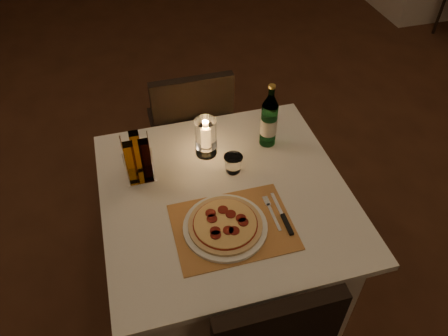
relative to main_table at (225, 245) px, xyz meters
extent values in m
cube|color=#462616|center=(0.14, 0.24, -0.38)|extent=(8.00, 10.00, 0.02)
cube|color=silver|center=(0.00, 0.00, -0.02)|extent=(0.88, 0.88, 0.71)
cube|color=silver|center=(0.00, 0.00, 0.35)|extent=(1.00, 1.00, 0.03)
cube|color=black|center=(0.00, 0.80, 0.09)|extent=(0.42, 0.42, 0.05)
cube|color=black|center=(0.00, 0.61, 0.32)|extent=(0.42, 0.05, 0.42)
cylinder|color=black|center=(0.17, 0.97, -0.15)|extent=(0.03, 0.03, 0.44)
cylinder|color=black|center=(-0.17, 0.97, -0.15)|extent=(0.03, 0.03, 0.44)
cylinder|color=black|center=(0.17, 0.63, -0.15)|extent=(0.03, 0.03, 0.44)
cylinder|color=black|center=(-0.17, 0.63, -0.15)|extent=(0.03, 0.03, 0.44)
cube|color=#B97B40|center=(-0.02, -0.18, 0.37)|extent=(0.45, 0.34, 0.00)
cylinder|color=white|center=(-0.05, -0.18, 0.38)|extent=(0.32, 0.32, 0.01)
cylinder|color=#D8B77F|center=(-0.05, -0.18, 0.39)|extent=(0.28, 0.28, 0.01)
cylinder|color=maroon|center=(-0.05, -0.18, 0.40)|extent=(0.24, 0.24, 0.00)
cylinder|color=#EACC7F|center=(-0.05, -0.18, 0.40)|extent=(0.24, 0.24, 0.00)
cylinder|color=maroon|center=(0.01, -0.18, 0.40)|extent=(0.04, 0.04, 0.00)
cylinder|color=maroon|center=(-0.02, -0.15, 0.40)|extent=(0.04, 0.04, 0.00)
cylinder|color=maroon|center=(-0.04, -0.12, 0.40)|extent=(0.04, 0.04, 0.00)
cylinder|color=maroon|center=(-0.09, -0.12, 0.40)|extent=(0.04, 0.04, 0.00)
cylinder|color=maroon|center=(-0.09, -0.15, 0.40)|extent=(0.04, 0.04, 0.00)
cylinder|color=maroon|center=(-0.10, -0.21, 0.40)|extent=(0.04, 0.04, 0.00)
cylinder|color=maroon|center=(-0.10, -0.23, 0.40)|extent=(0.04, 0.04, 0.00)
cylinder|color=maroon|center=(-0.05, -0.22, 0.40)|extent=(0.04, 0.04, 0.00)
cylinder|color=maroon|center=(-0.03, -0.23, 0.40)|extent=(0.04, 0.04, 0.00)
cylinder|color=maroon|center=(0.01, -0.20, 0.40)|extent=(0.04, 0.04, 0.00)
cube|color=silver|center=(0.14, -0.18, 0.37)|extent=(0.01, 0.14, 0.00)
cube|color=silver|center=(0.14, -0.10, 0.37)|extent=(0.02, 0.05, 0.00)
cube|color=black|center=(0.18, -0.23, 0.38)|extent=(0.02, 0.10, 0.01)
cube|color=silver|center=(0.18, -0.12, 0.37)|extent=(0.01, 0.12, 0.00)
cylinder|color=#519761|center=(0.27, 0.25, 0.47)|extent=(0.07, 0.07, 0.21)
cylinder|color=#519761|center=(0.27, 0.25, 0.64)|extent=(0.03, 0.03, 0.04)
cylinder|color=gold|center=(0.27, 0.25, 0.67)|extent=(0.03, 0.03, 0.01)
cylinder|color=silver|center=(0.27, 0.25, 0.47)|extent=(0.07, 0.07, 0.08)
cylinder|color=white|center=(-0.02, 0.25, 0.37)|extent=(0.09, 0.09, 0.01)
cylinder|color=white|center=(-0.02, 0.25, 0.39)|extent=(0.02, 0.02, 0.04)
cylinder|color=white|center=(-0.02, 0.25, 0.48)|extent=(0.10, 0.10, 0.14)
cylinder|color=white|center=(-0.02, 0.25, 0.47)|extent=(0.03, 0.03, 0.10)
ellipsoid|color=orange|center=(-0.02, 0.25, 0.53)|extent=(0.02, 0.02, 0.03)
cube|color=white|center=(-0.32, 0.19, 0.37)|extent=(0.12, 0.12, 0.01)
cylinder|color=white|center=(-0.37, 0.14, 0.46)|extent=(0.01, 0.01, 0.18)
cylinder|color=white|center=(-0.26, 0.14, 0.46)|extent=(0.01, 0.01, 0.18)
cylinder|color=white|center=(-0.37, 0.25, 0.46)|extent=(0.01, 0.01, 0.18)
cylinder|color=white|center=(-0.26, 0.25, 0.46)|extent=(0.01, 0.01, 0.18)
cube|color=#BF8C33|center=(-0.35, 0.16, 0.47)|extent=(0.04, 0.04, 0.20)
cube|color=#3F1E14|center=(-0.29, 0.16, 0.47)|extent=(0.04, 0.04, 0.20)
cube|color=#BF8C33|center=(-0.32, 0.22, 0.47)|extent=(0.04, 0.04, 0.20)
cylinder|color=black|center=(2.73, 2.16, -0.15)|extent=(0.03, 0.03, 0.44)
camera|label=1|loc=(-0.32, -1.16, 1.68)|focal=35.00mm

